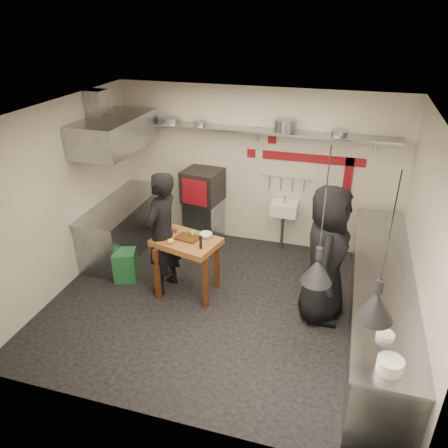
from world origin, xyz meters
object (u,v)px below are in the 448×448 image
(prep_table, at_px, (187,266))
(oven_stand, at_px, (204,221))
(chef_left, at_px, (162,234))
(chef_right, at_px, (326,255))
(green_bin, at_px, (125,265))
(combi_oven, at_px, (203,186))

(prep_table, bearing_deg, oven_stand, 114.50)
(chef_left, height_order, chef_right, chef_right)
(green_bin, xyz_separation_m, chef_left, (0.71, -0.06, 0.70))
(oven_stand, bearing_deg, chef_left, -83.64)
(combi_oven, height_order, prep_table, combi_oven)
(oven_stand, xyz_separation_m, prep_table, (0.30, -1.64, 0.06))
(oven_stand, xyz_separation_m, green_bin, (-0.79, -1.58, -0.15))
(prep_table, distance_m, chef_left, 0.62)
(combi_oven, xyz_separation_m, chef_left, (-0.07, -1.66, -0.14))
(chef_left, distance_m, chef_right, 2.37)
(prep_table, bearing_deg, green_bin, -168.98)
(combi_oven, height_order, green_bin, combi_oven)
(chef_left, bearing_deg, prep_table, 99.12)
(green_bin, distance_m, prep_table, 1.11)
(prep_table, height_order, chef_right, chef_right)
(prep_table, bearing_deg, combi_oven, 114.62)
(chef_left, bearing_deg, chef_right, 98.88)
(prep_table, bearing_deg, chef_right, 14.05)
(combi_oven, distance_m, chef_left, 1.67)
(oven_stand, relative_size, combi_oven, 1.26)
(oven_stand, height_order, green_bin, oven_stand)
(oven_stand, relative_size, chef_left, 0.42)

